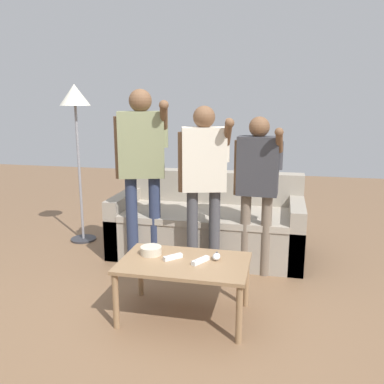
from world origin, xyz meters
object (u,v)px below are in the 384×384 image
at_px(couch, 208,225).
at_px(player_left, 142,158).
at_px(floor_lamp, 75,108).
at_px(player_right, 257,178).
at_px(coffee_table, 184,268).
at_px(game_remote_wand_near, 201,261).
at_px(game_remote_nunchuk, 216,256).
at_px(snack_bowl, 151,250).
at_px(game_remote_wand_far, 173,257).
at_px(player_center, 204,172).

relative_size(couch, player_left, 1.15).
xyz_separation_m(floor_lamp, player_right, (1.95, -0.50, -0.57)).
relative_size(coffee_table, floor_lamp, 0.54).
relative_size(floor_lamp, game_remote_wand_near, 11.06).
xyz_separation_m(coffee_table, game_remote_nunchuk, (0.22, 0.08, 0.08)).
bearing_deg(snack_bowl, game_remote_nunchuk, 0.27).
bearing_deg(couch, player_right, -41.20).
relative_size(floor_lamp, game_remote_wand_far, 13.12).
xyz_separation_m(coffee_table, player_center, (-0.00, 0.74, 0.57)).
height_order(player_left, player_center, player_left).
height_order(player_left, game_remote_wand_near, player_left).
height_order(player_center, game_remote_wand_near, player_center).
distance_m(game_remote_nunchuk, floor_lamp, 2.37).
distance_m(player_center, player_right, 0.47).
height_order(coffee_table, game_remote_wand_far, game_remote_wand_far).
distance_m(game_remote_nunchuk, game_remote_wand_near, 0.13).
height_order(floor_lamp, player_center, floor_lamp).
bearing_deg(game_remote_wand_near, coffee_table, -178.84).
height_order(snack_bowl, game_remote_nunchuk, snack_bowl).
xyz_separation_m(player_right, game_remote_wand_near, (-0.33, -0.86, -0.44)).
bearing_deg(snack_bowl, player_right, 47.77).
bearing_deg(game_remote_wand_near, game_remote_nunchuk, 37.73).
height_order(game_remote_wand_near, game_remote_wand_far, same).
height_order(floor_lamp, game_remote_wand_near, floor_lamp).
relative_size(coffee_table, game_remote_nunchuk, 10.36).
relative_size(player_left, game_remote_wand_near, 10.64).
height_order(game_remote_nunchuk, player_right, player_right).
bearing_deg(couch, coffee_table, -87.18).
relative_size(floor_lamp, player_left, 1.04).
bearing_deg(player_left, snack_bowl, -67.09).
xyz_separation_m(couch, player_center, (0.06, -0.57, 0.66)).
relative_size(couch, game_remote_nunchuk, 21.44).
bearing_deg(player_right, game_remote_wand_far, -122.33).
bearing_deg(game_remote_wand_far, game_remote_nunchuk, 10.38).
distance_m(game_remote_nunchuk, player_center, 0.85).
bearing_deg(floor_lamp, game_remote_nunchuk, -36.76).
bearing_deg(coffee_table, player_right, 62.85).
distance_m(player_center, game_remote_wand_near, 0.90).
bearing_deg(game_remote_nunchuk, snack_bowl, -179.73).
relative_size(snack_bowl, game_remote_wand_far, 1.21).
bearing_deg(couch, game_remote_wand_far, -91.07).
bearing_deg(coffee_table, couch, 92.82).
bearing_deg(game_remote_nunchuk, coffee_table, -159.83).
bearing_deg(snack_bowl, player_left, 112.91).
xyz_separation_m(player_left, game_remote_wand_near, (0.71, -0.85, -0.59)).
relative_size(player_center, player_right, 1.06).
xyz_separation_m(snack_bowl, game_remote_wand_near, (0.39, -0.08, -0.01)).
xyz_separation_m(player_left, game_remote_wand_far, (0.51, -0.82, -0.59)).
bearing_deg(floor_lamp, player_center, -22.62).
xyz_separation_m(snack_bowl, floor_lamp, (-1.23, 1.29, 1.00)).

